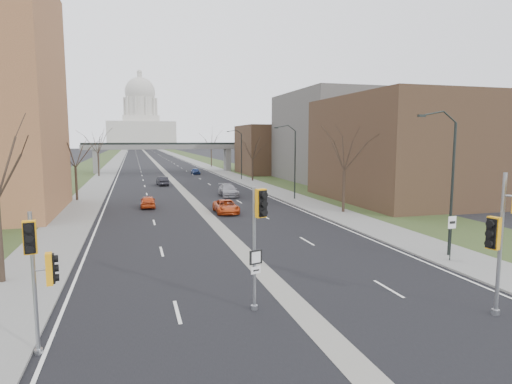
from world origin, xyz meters
name	(u,v)px	position (x,y,z in m)	size (l,w,h in m)	color
ground	(308,318)	(0.00, 0.00, 0.00)	(700.00, 700.00, 0.00)	black
road_surface	(151,159)	(0.00, 150.00, 0.01)	(20.00, 600.00, 0.01)	black
median_strip	(151,159)	(0.00, 150.00, 0.00)	(1.20, 600.00, 0.02)	gray
sidewalk_right	(184,158)	(12.00, 150.00, 0.06)	(4.00, 600.00, 0.12)	gray
sidewalk_left	(118,159)	(-12.00, 150.00, 0.06)	(4.00, 600.00, 0.12)	gray
grass_verge_right	(199,158)	(18.00, 150.00, 0.05)	(8.00, 600.00, 0.10)	#2C3B1B
grass_verge_left	(101,159)	(-18.00, 150.00, 0.05)	(8.00, 600.00, 0.10)	#2C3B1B
commercial_block_near	(406,149)	(24.00, 28.00, 6.00)	(16.00, 20.00, 12.00)	#473121
commercial_block_mid	(341,137)	(28.00, 52.00, 7.50)	(18.00, 22.00, 15.00)	#57544F
commercial_block_far	(275,150)	(22.00, 70.00, 5.00)	(14.00, 14.00, 10.00)	#473121
pedestrian_bridge	(164,150)	(0.00, 80.00, 4.84)	(34.00, 3.00, 6.45)	slate
capitol	(141,124)	(0.00, 320.00, 18.60)	(48.00, 42.00, 55.75)	beige
streetlight_near	(443,142)	(10.99, 6.00, 6.95)	(2.61, 0.20, 8.70)	black
streetlight_mid	(289,141)	(10.99, 32.00, 6.95)	(2.61, 0.20, 8.70)	black
streetlight_far	(237,140)	(10.99, 58.00, 6.95)	(2.61, 0.20, 8.70)	black
tree_left_b	(74,147)	(-13.00, 38.00, 6.23)	(6.75, 6.75, 8.81)	#382B21
tree_left_c	(97,140)	(-13.00, 72.00, 7.04)	(7.65, 7.65, 9.99)	#382B21
tree_right_a	(345,145)	(13.00, 22.00, 6.64)	(7.20, 7.20, 9.40)	#382B21
tree_right_b	(253,147)	(13.00, 55.00, 5.82)	(6.30, 6.30, 8.22)	#382B21
tree_right_c	(211,140)	(13.00, 95.00, 7.04)	(7.65, 7.65, 9.99)	#382B21
signal_pole_left	(39,263)	(-9.60, -0.38, 3.16)	(0.83, 0.95, 4.83)	gray
signal_pole_median	(258,226)	(-1.77, 1.11, 3.63)	(0.69, 0.87, 5.21)	gray
signal_pole_right	(504,225)	(7.36, -2.09, 3.82)	(1.26, 0.98, 5.83)	gray
speed_limit_sign	(451,230)	(11.03, 4.99, 1.92)	(0.56, 0.07, 2.61)	black
car_left_near	(148,201)	(-5.20, 30.64, 0.64)	(1.52, 3.78, 1.29)	#C13F16
car_left_far	(162,181)	(-2.30, 52.57, 0.69)	(1.45, 4.16, 1.37)	black
car_right_near	(226,206)	(2.00, 25.13, 0.64)	(2.12, 4.59, 1.28)	#B93F13
car_right_mid	(228,190)	(4.87, 37.28, 0.73)	(2.06, 5.06, 1.47)	gray
car_right_far	(196,171)	(5.71, 72.54, 0.63)	(1.49, 3.71, 1.26)	navy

